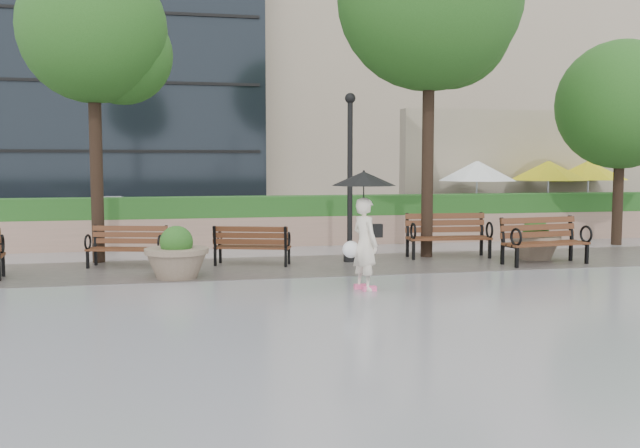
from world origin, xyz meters
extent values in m
plane|color=gray|center=(0.00, 0.00, 0.00)|extent=(100.00, 100.00, 0.00)
cube|color=#383330|center=(0.00, 3.00, 0.01)|extent=(28.00, 3.20, 0.01)
cube|color=#A57D6A|center=(0.00, 7.00, 0.40)|extent=(24.00, 0.80, 0.80)
cube|color=#1F541C|center=(0.00, 7.00, 1.08)|extent=(24.00, 0.75, 0.55)
cube|color=tan|center=(9.50, 10.00, 2.00)|extent=(10.00, 0.60, 4.00)
cube|color=#1F541C|center=(9.00, 7.80, 0.45)|extent=(8.00, 0.50, 0.90)
cube|color=black|center=(0.00, 11.00, 0.00)|extent=(40.00, 7.00, 0.00)
cube|color=tan|center=(10.00, 23.00, 10.00)|extent=(18.00, 10.00, 20.00)
torus|color=black|center=(-6.26, 2.75, 0.66)|extent=(0.08, 0.40, 0.39)
cube|color=#553018|center=(-3.92, 3.53, 0.41)|extent=(1.74, 0.93, 0.05)
cube|color=#553018|center=(-3.85, 3.78, 0.69)|extent=(1.63, 0.56, 0.39)
cube|color=black|center=(-3.92, 3.55, 0.21)|extent=(1.76, 1.02, 0.43)
torus|color=black|center=(-4.73, 3.58, 0.57)|extent=(0.14, 0.34, 0.34)
torus|color=black|center=(-3.21, 3.15, 0.57)|extent=(0.14, 0.34, 0.34)
cube|color=#553018|center=(-1.23, 3.34, 0.40)|extent=(1.73, 1.00, 0.05)
cube|color=#553018|center=(-1.31, 3.10, 0.69)|extent=(1.60, 0.63, 0.39)
cube|color=black|center=(-1.24, 3.32, 0.21)|extent=(1.76, 1.08, 0.42)
torus|color=black|center=(-0.43, 3.25, 0.57)|extent=(0.15, 0.34, 0.34)
torus|color=black|center=(-1.92, 3.75, 0.57)|extent=(0.15, 0.34, 0.34)
cube|color=#553018|center=(3.46, 3.52, 0.48)|extent=(2.00, 0.73, 0.05)
cube|color=#553018|center=(3.48, 3.82, 0.82)|extent=(1.97, 0.27, 0.46)
cube|color=black|center=(3.46, 3.55, 0.25)|extent=(2.01, 0.84, 0.50)
torus|color=black|center=(2.52, 3.39, 0.68)|extent=(0.08, 0.41, 0.40)
torus|color=black|center=(4.37, 3.25, 0.68)|extent=(0.08, 0.41, 0.40)
cube|color=#553018|center=(5.15, 2.04, 0.47)|extent=(2.00, 0.82, 0.05)
cube|color=#553018|center=(5.11, 2.34, 0.81)|extent=(1.94, 0.37, 0.46)
cube|color=black|center=(5.14, 2.07, 0.25)|extent=(2.01, 0.93, 0.50)
torus|color=black|center=(4.26, 1.74, 0.67)|extent=(0.10, 0.40, 0.40)
torus|color=black|center=(6.08, 1.96, 0.67)|extent=(0.10, 0.40, 0.40)
cylinder|color=#7F6B56|center=(-2.89, 1.85, 0.55)|extent=(1.24, 1.24, 0.10)
sphere|color=#1A4313|center=(-2.89, 1.85, 0.72)|extent=(0.64, 0.64, 0.64)
cylinder|color=#7F6B56|center=(5.35, 2.88, 0.51)|extent=(1.16, 1.16, 0.09)
sphere|color=#1A4313|center=(5.35, 2.88, 0.67)|extent=(0.60, 0.60, 0.60)
cylinder|color=black|center=(1.00, 3.40, 1.83)|extent=(0.12, 0.12, 3.65)
cylinder|color=black|center=(1.00, 3.40, 0.15)|extent=(0.28, 0.28, 0.30)
sphere|color=black|center=(1.00, 3.40, 3.70)|extent=(0.24, 0.24, 0.24)
cylinder|color=black|center=(-4.59, 4.50, 2.43)|extent=(0.28, 0.28, 4.85)
sphere|color=#1A4313|center=(-4.59, 4.50, 5.20)|extent=(3.24, 3.24, 3.24)
sphere|color=#1A4313|center=(-3.99, 4.80, 4.71)|extent=(2.27, 2.27, 2.27)
cylinder|color=black|center=(3.03, 3.84, 2.85)|extent=(0.28, 0.28, 5.70)
sphere|color=#1A4313|center=(3.63, 4.14, 5.54)|extent=(3.03, 3.03, 3.03)
cylinder|color=black|center=(9.08, 5.15, 1.79)|extent=(0.28, 0.28, 3.58)
sphere|color=#1A4313|center=(9.08, 5.15, 3.83)|extent=(3.49, 3.49, 3.49)
sphere|color=#1A4313|center=(9.68, 5.45, 3.47)|extent=(2.44, 2.44, 2.44)
cylinder|color=black|center=(6.36, 8.33, 0.05)|extent=(0.40, 0.40, 0.10)
cylinder|color=#99999E|center=(6.36, 8.33, 1.10)|extent=(0.06, 0.06, 2.20)
cone|color=white|center=(6.36, 8.33, 2.00)|extent=(2.50, 2.50, 0.60)
cylinder|color=black|center=(8.86, 8.44, 0.05)|extent=(0.40, 0.40, 0.10)
cylinder|color=#99999E|center=(8.86, 8.44, 1.10)|extent=(0.06, 0.06, 2.20)
cone|color=yellow|center=(8.86, 8.44, 2.00)|extent=(2.50, 2.50, 0.60)
cylinder|color=black|center=(10.52, 8.82, 0.05)|extent=(0.40, 0.40, 0.10)
cylinder|color=#99999E|center=(10.52, 8.82, 1.10)|extent=(0.06, 0.06, 2.20)
cone|color=yellow|center=(10.52, 8.82, 2.00)|extent=(2.50, 2.50, 0.60)
imported|color=white|center=(-4.52, 10.40, 0.60)|extent=(3.85, 2.06, 1.21)
imported|color=#EEE1C8|center=(0.37, -0.11, 0.88)|extent=(0.64, 0.75, 1.76)
cube|color=#F2598C|center=(0.32, 0.00, 0.04)|extent=(0.19, 0.27, 0.09)
cube|color=#F2598C|center=(0.42, -0.24, 0.04)|extent=(0.19, 0.27, 0.09)
cube|color=black|center=(0.55, 0.02, 1.05)|extent=(0.22, 0.35, 0.24)
sphere|color=white|center=(0.15, 0.04, 0.72)|extent=(0.31, 0.31, 0.31)
cylinder|color=black|center=(0.35, -0.06, 1.54)|extent=(0.02, 0.02, 0.94)
cone|color=black|center=(0.35, -0.06, 1.98)|extent=(1.15, 1.15, 0.24)
camera|label=1|loc=(-3.09, -12.22, 2.28)|focal=40.00mm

